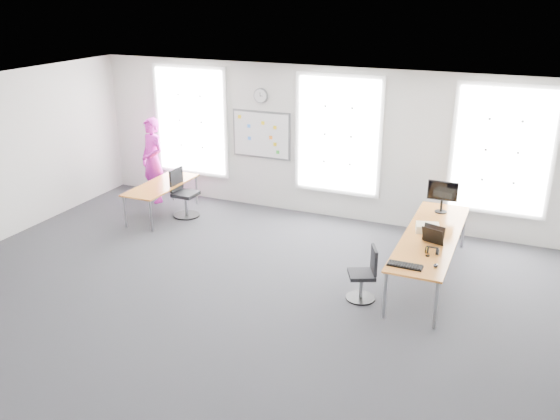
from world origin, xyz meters
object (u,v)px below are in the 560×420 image
at_px(chair_left, 183,196).
at_px(monitor, 442,194).
at_px(chair_right, 365,277).
at_px(keyboard, 405,266).
at_px(desk_right, 431,238).
at_px(desk_left, 162,187).
at_px(person, 153,160).
at_px(headphones, 432,250).

xyz_separation_m(chair_left, monitor, (5.05, 0.22, 0.66)).
xyz_separation_m(chair_right, keyboard, (0.61, -0.21, 0.40)).
bearing_deg(chair_right, chair_left, -138.24).
distance_m(chair_left, monitor, 5.10).
xyz_separation_m(desk_right, chair_left, (-5.08, 0.86, -0.27)).
xyz_separation_m(desk_left, chair_right, (4.74, -1.79, -0.24)).
xyz_separation_m(chair_left, person, (-1.06, 0.54, 0.48)).
bearing_deg(headphones, monitor, 100.56).
bearing_deg(desk_right, monitor, 91.40).
distance_m(keyboard, monitor, 2.37).
height_order(chair_left, person, person).
bearing_deg(monitor, chair_left, -177.80).
relative_size(chair_left, person, 0.54).
distance_m(desk_right, keyboard, 1.28).
relative_size(chair_left, keyboard, 2.02).
height_order(desk_left, headphones, headphones).
bearing_deg(chair_right, person, -138.84).
bearing_deg(chair_right, keyboard, 46.71).
xyz_separation_m(chair_left, keyboard, (4.93, -2.13, 0.33)).
bearing_deg(headphones, person, 167.27).
relative_size(chair_right, keyboard, 1.71).
relative_size(desk_left, chair_right, 2.16).
bearing_deg(headphones, desk_left, 171.47).
relative_size(desk_left, headphones, 9.26).
height_order(keyboard, monitor, monitor).
height_order(desk_left, chair_right, chair_right).
distance_m(desk_left, chair_right, 5.08).
distance_m(person, monitor, 6.12).
bearing_deg(headphones, chair_right, -152.07).
relative_size(desk_right, headphones, 15.80).
bearing_deg(headphones, keyboard, -109.37).
bearing_deg(keyboard, desk_left, 160.08).
xyz_separation_m(chair_right, monitor, (0.73, 2.13, 0.72)).
xyz_separation_m(headphones, monitor, (-0.15, 1.78, 0.29)).
bearing_deg(person, headphones, 6.13).
distance_m(chair_right, keyboard, 0.76).
height_order(person, headphones, person).
bearing_deg(chair_right, headphones, 87.82).
bearing_deg(monitor, chair_right, -109.16).
xyz_separation_m(desk_right, person, (-6.14, 1.40, 0.21)).
xyz_separation_m(chair_right, headphones, (0.88, 0.36, 0.44)).
distance_m(chair_left, headphones, 5.44).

